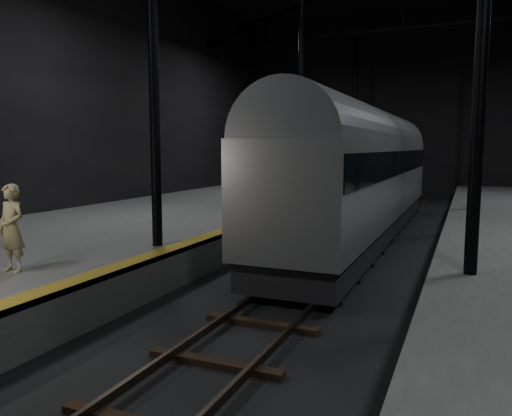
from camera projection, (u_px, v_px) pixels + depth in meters
The scene contains 6 objects.
ground at pixel (335, 263), 15.46m from camera, with size 44.00×44.00×0.00m, color black.
platform_left at pixel (136, 232), 18.33m from camera, with size 9.00×43.80×1.00m, color #4A4A48.
tactile_strip at pixel (240, 225), 16.61m from camera, with size 0.50×43.80×0.01m, color #986B1B.
track at pixel (335, 261), 15.46m from camera, with size 2.40×43.00×0.24m.
train at pixel (364, 168), 19.02m from camera, with size 2.79×18.63×4.98m.
woman at pixel (12, 228), 10.28m from camera, with size 0.67×0.44×1.84m, color tan.
Camera 1 is at (3.68, -14.90, 3.57)m, focal length 35.00 mm.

